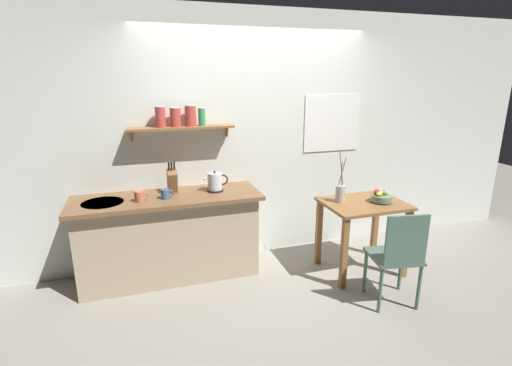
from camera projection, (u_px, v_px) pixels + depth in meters
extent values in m
plane|color=gray|center=(272.00, 276.00, 3.98)|extent=(14.00, 14.00, 0.00)
cube|color=silver|center=(271.00, 137.00, 4.26)|extent=(6.80, 0.10, 2.70)
cube|color=white|center=(332.00, 123.00, 4.39)|extent=(0.69, 0.01, 0.65)
cube|color=silver|center=(332.00, 123.00, 4.39)|extent=(0.63, 0.01, 0.59)
cube|color=tan|center=(170.00, 239.00, 3.86)|extent=(1.74, 0.52, 0.84)
cube|color=brown|center=(167.00, 198.00, 3.72)|extent=(1.83, 0.63, 0.04)
cylinder|color=#B7BABF|center=(103.00, 203.00, 3.53)|extent=(0.38, 0.38, 0.01)
cube|color=brown|center=(181.00, 128.00, 3.78)|extent=(1.05, 0.18, 0.02)
cube|color=#99754C|center=(132.00, 135.00, 3.73)|extent=(0.02, 0.06, 0.12)
cube|color=#99754C|center=(226.00, 131.00, 4.01)|extent=(0.02, 0.06, 0.12)
cylinder|color=#BC4238|center=(160.00, 117.00, 3.69)|extent=(0.10, 0.10, 0.19)
cylinder|color=silver|center=(160.00, 107.00, 3.66)|extent=(0.10, 0.10, 0.01)
cylinder|color=#BC4238|center=(175.00, 118.00, 3.73)|extent=(0.10, 0.10, 0.18)
cylinder|color=silver|center=(175.00, 108.00, 3.71)|extent=(0.11, 0.11, 0.01)
cylinder|color=#BC4238|center=(190.00, 116.00, 3.77)|extent=(0.11, 0.11, 0.20)
cylinder|color=silver|center=(190.00, 105.00, 3.75)|extent=(0.12, 0.12, 0.01)
cylinder|color=#388E56|center=(202.00, 117.00, 3.81)|extent=(0.07, 0.07, 0.17)
cylinder|color=silver|center=(202.00, 108.00, 3.79)|extent=(0.07, 0.07, 0.01)
cube|color=brown|center=(364.00, 204.00, 3.90)|extent=(0.82, 0.63, 0.03)
cube|color=brown|center=(344.00, 254.00, 3.66)|extent=(0.06, 0.06, 0.73)
cube|color=brown|center=(406.00, 244.00, 3.87)|extent=(0.06, 0.06, 0.73)
cube|color=brown|center=(319.00, 232.00, 4.15)|extent=(0.06, 0.06, 0.73)
cube|color=brown|center=(375.00, 225.00, 4.36)|extent=(0.06, 0.06, 0.73)
cube|color=#4C6B5B|center=(393.00, 256.00, 3.42)|extent=(0.48, 0.47, 0.03)
cube|color=#4C6B5B|center=(406.00, 240.00, 3.18)|extent=(0.37, 0.10, 0.45)
cylinder|color=#4C6B5B|center=(401.00, 269.00, 3.67)|extent=(0.03, 0.03, 0.44)
cylinder|color=#4C6B5B|center=(365.00, 271.00, 3.63)|extent=(0.03, 0.03, 0.44)
cylinder|color=#4C6B5B|center=(419.00, 288.00, 3.35)|extent=(0.03, 0.03, 0.44)
cylinder|color=#4C6B5B|center=(380.00, 290.00, 3.31)|extent=(0.03, 0.03, 0.44)
cylinder|color=slate|center=(381.00, 202.00, 3.90)|extent=(0.10, 0.10, 0.01)
cylinder|color=slate|center=(381.00, 198.00, 3.89)|extent=(0.21, 0.21, 0.06)
ellipsoid|color=yellow|center=(380.00, 193.00, 3.86)|extent=(0.13, 0.12, 0.04)
sphere|color=red|center=(377.00, 193.00, 3.88)|extent=(0.07, 0.07, 0.07)
sphere|color=#8EA84C|center=(385.00, 193.00, 3.88)|extent=(0.06, 0.06, 0.06)
cylinder|color=#B7B2A8|center=(340.00, 194.00, 3.88)|extent=(0.10, 0.10, 0.18)
cylinder|color=brown|center=(341.00, 168.00, 3.80)|extent=(0.07, 0.02, 0.36)
cylinder|color=brown|center=(342.00, 174.00, 3.82)|extent=(0.01, 0.03, 0.24)
cylinder|color=brown|center=(342.00, 171.00, 3.83)|extent=(0.07, 0.02, 0.28)
cylinder|color=black|center=(215.00, 190.00, 3.88)|extent=(0.17, 0.17, 0.02)
cylinder|color=silver|center=(215.00, 181.00, 3.85)|extent=(0.14, 0.14, 0.17)
sphere|color=black|center=(215.00, 172.00, 3.82)|extent=(0.02, 0.02, 0.02)
cone|color=silver|center=(206.00, 179.00, 3.81)|extent=(0.04, 0.04, 0.04)
torus|color=black|center=(223.00, 180.00, 3.87)|extent=(0.11, 0.02, 0.11)
cube|color=brown|center=(172.00, 181.00, 3.80)|extent=(0.09, 0.20, 0.25)
cylinder|color=black|center=(169.00, 166.00, 3.72)|extent=(0.02, 0.04, 0.08)
cylinder|color=black|center=(171.00, 166.00, 3.73)|extent=(0.02, 0.04, 0.08)
cylinder|color=black|center=(174.00, 166.00, 3.73)|extent=(0.02, 0.04, 0.08)
cylinder|color=#C6664C|center=(139.00, 196.00, 3.54)|extent=(0.09, 0.09, 0.10)
torus|color=#C6664C|center=(145.00, 196.00, 3.56)|extent=(0.07, 0.01, 0.07)
cylinder|color=#3D5B89|center=(165.00, 194.00, 3.62)|extent=(0.08, 0.08, 0.09)
torus|color=#3D5B89|center=(170.00, 193.00, 3.64)|extent=(0.06, 0.01, 0.06)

